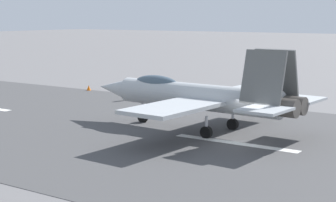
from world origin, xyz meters
The scene contains 6 objects.
ground_plane centered at (0.00, 0.00, 0.00)m, with size 400.00×400.00×0.00m, color slate.
runway_strip centered at (-0.02, 0.00, 0.01)m, with size 240.00×26.00×0.02m.
fighter_jet centered at (4.43, -1.91, 2.34)m, with size 16.34×14.48×5.53m.
crew_person centered at (16.38, -9.89, 0.83)m, with size 0.31×0.70×1.65m.
marker_cone_mid centered at (9.72, -12.59, 0.28)m, with size 0.44×0.44×0.55m, color orange.
marker_cone_far centered at (23.71, -12.59, 0.28)m, with size 0.44×0.44×0.55m, color orange.
Camera 1 is at (-13.69, 28.73, 7.52)m, focal length 58.94 mm.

